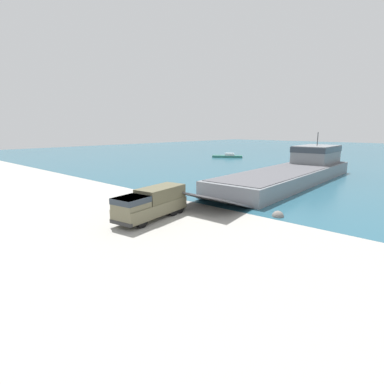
{
  "coord_description": "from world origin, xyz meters",
  "views": [
    {
      "loc": [
        17.91,
        -21.39,
        8.3
      ],
      "look_at": [
        -2.37,
        1.21,
        1.87
      ],
      "focal_mm": 28.0,
      "sensor_mm": 36.0,
      "label": 1
    }
  ],
  "objects_px": {
    "landing_craft": "(297,169)",
    "moored_boat_b": "(228,156)",
    "military_truck": "(151,203)",
    "moored_boat_a": "(316,157)",
    "soldier_on_ramp": "(136,201)"
  },
  "relations": [
    {
      "from": "landing_craft",
      "to": "moored_boat_b",
      "type": "distance_m",
      "value": 40.11
    },
    {
      "from": "military_truck",
      "to": "moored_boat_a",
      "type": "relative_size",
      "value": 1.11
    },
    {
      "from": "moored_boat_a",
      "to": "soldier_on_ramp",
      "type": "bearing_deg",
      "value": 60.99
    },
    {
      "from": "landing_craft",
      "to": "moored_boat_b",
      "type": "relative_size",
      "value": 4.78
    },
    {
      "from": "military_truck",
      "to": "soldier_on_ramp",
      "type": "bearing_deg",
      "value": -113.0
    },
    {
      "from": "moored_boat_a",
      "to": "moored_boat_b",
      "type": "xyz_separation_m",
      "value": [
        -21.43,
        -11.41,
        -0.18
      ]
    },
    {
      "from": "landing_craft",
      "to": "moored_boat_b",
      "type": "bearing_deg",
      "value": 139.89
    },
    {
      "from": "moored_boat_a",
      "to": "moored_boat_b",
      "type": "bearing_deg",
      "value": -5.62
    },
    {
      "from": "landing_craft",
      "to": "military_truck",
      "type": "distance_m",
      "value": 30.27
    },
    {
      "from": "military_truck",
      "to": "moored_boat_a",
      "type": "xyz_separation_m",
      "value": [
        -8.84,
        66.61,
        -0.93
      ]
    },
    {
      "from": "landing_craft",
      "to": "soldier_on_ramp",
      "type": "xyz_separation_m",
      "value": [
        -4.61,
        -29.33,
        -0.84
      ]
    },
    {
      "from": "soldier_on_ramp",
      "to": "moored_boat_b",
      "type": "bearing_deg",
      "value": 176.54
    },
    {
      "from": "landing_craft",
      "to": "moored_boat_a",
      "type": "xyz_separation_m",
      "value": [
        -9.95,
        36.36,
        -1.24
      ]
    },
    {
      "from": "military_truck",
      "to": "soldier_on_ramp",
      "type": "height_order",
      "value": "military_truck"
    },
    {
      "from": "moored_boat_b",
      "to": "soldier_on_ramp",
      "type": "bearing_deg",
      "value": 174.52
    }
  ]
}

